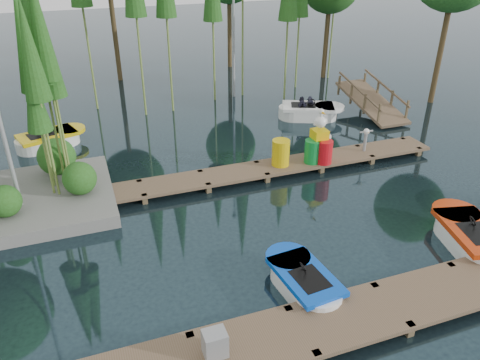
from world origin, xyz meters
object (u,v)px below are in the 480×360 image
object	(u,v)px
boat_blue	(304,282)
yellow_barrel	(281,153)
boat_yellow_far	(49,140)
utility_cabinet	(215,343)
boat_red	(470,237)
drum_cluster	(320,146)

from	to	relation	value
boat_blue	yellow_barrel	distance (m)	6.02
boat_yellow_far	utility_cabinet	distance (m)	12.40
boat_yellow_far	boat_blue	bearing A→B (deg)	-61.36
yellow_barrel	boat_red	bearing A→B (deg)	-62.46
utility_cabinet	drum_cluster	distance (m)	9.05
boat_blue	yellow_barrel	world-z (taller)	yellow_barrel
boat_blue	utility_cabinet	world-z (taller)	utility_cabinet
yellow_barrel	drum_cluster	size ratio (longest dim) A/B	0.48
boat_blue	utility_cabinet	xyz separation A→B (m)	(-2.54, -1.33, 0.34)
boat_yellow_far	yellow_barrel	xyz separation A→B (m)	(7.44, -5.05, 0.47)
boat_red	yellow_barrel	world-z (taller)	yellow_barrel
boat_blue	yellow_barrel	xyz separation A→B (m)	(1.97, 5.67, 0.52)
boat_red	yellow_barrel	size ratio (longest dim) A/B	3.34
boat_yellow_far	drum_cluster	size ratio (longest dim) A/B	1.55
utility_cabinet	yellow_barrel	world-z (taller)	yellow_barrel
boat_blue	drum_cluster	xyz separation A→B (m)	(3.37, 5.52, 0.62)
yellow_barrel	boat_yellow_far	bearing A→B (deg)	145.84
boat_red	utility_cabinet	bearing A→B (deg)	-155.85
boat_yellow_far	utility_cabinet	world-z (taller)	boat_yellow_far
boat_red	drum_cluster	size ratio (longest dim) A/B	1.60
boat_yellow_far	yellow_barrel	distance (m)	9.00
boat_blue	boat_yellow_far	size ratio (longest dim) A/B	0.85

